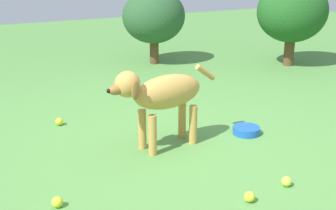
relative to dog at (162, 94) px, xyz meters
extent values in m
plane|color=#548C42|center=(0.09, -0.18, -0.42)|extent=(14.00, 14.00, 0.00)
ellipsoid|color=#C69347|center=(0.05, 0.01, 0.01)|extent=(0.60, 0.31, 0.25)
cylinder|color=#C69347|center=(-0.12, -0.09, -0.27)|extent=(0.06, 0.06, 0.31)
cylinder|color=#C69347|center=(-0.14, 0.05, -0.27)|extent=(0.06, 0.06, 0.31)
cylinder|color=#C69347|center=(0.25, -0.03, -0.27)|extent=(0.06, 0.06, 0.31)
cylinder|color=#C69347|center=(0.23, 0.11, -0.27)|extent=(0.06, 0.06, 0.31)
ellipsoid|color=#C69347|center=(-0.28, -0.04, 0.12)|extent=(0.21, 0.19, 0.19)
ellipsoid|color=olive|center=(-0.36, -0.06, 0.10)|extent=(0.14, 0.10, 0.07)
sphere|color=black|center=(-0.42, -0.07, 0.10)|extent=(0.03, 0.03, 0.03)
ellipsoid|color=olive|center=(-0.26, -0.13, 0.10)|extent=(0.07, 0.04, 0.14)
ellipsoid|color=olive|center=(-0.29, 0.04, 0.10)|extent=(0.07, 0.04, 0.14)
cylinder|color=#C69347|center=(0.40, 0.06, 0.10)|extent=(0.19, 0.07, 0.15)
sphere|color=#C9E042|center=(0.45, -0.89, -0.39)|extent=(0.07, 0.07, 0.07)
sphere|color=yellow|center=(0.13, -0.95, -0.39)|extent=(0.07, 0.07, 0.07)
sphere|color=#D1E12F|center=(-0.91, -0.51, -0.39)|extent=(0.07, 0.07, 0.07)
sphere|color=#C8D829|center=(-0.60, 0.80, -0.39)|extent=(0.07, 0.07, 0.07)
cylinder|color=blue|center=(0.73, -0.06, -0.39)|extent=(0.22, 0.22, 0.06)
cylinder|color=brown|center=(2.58, 1.66, -0.26)|extent=(0.13, 0.13, 0.33)
ellipsoid|color=#1F541F|center=(2.58, 1.66, 0.27)|extent=(0.91, 0.82, 0.78)
cylinder|color=brown|center=(1.06, 2.50, -0.28)|extent=(0.12, 0.12, 0.29)
ellipsoid|color=#29532D|center=(1.06, 2.50, 0.20)|extent=(0.82, 0.73, 0.69)
camera|label=1|loc=(-1.35, -2.90, 1.00)|focal=49.09mm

